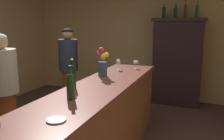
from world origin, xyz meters
name	(u,v)px	position (x,y,z in m)	size (l,w,h in m)	color
wall_back	(135,39)	(0.00, 2.97, 1.33)	(5.17, 0.12, 2.66)	tan
bar_counter	(99,129)	(0.45, -0.05, 0.51)	(0.62, 3.02, 1.02)	brown
display_cabinet	(177,61)	(1.00, 2.65, 0.93)	(1.05, 0.46, 1.79)	black
wine_bottle_merlot	(72,75)	(0.24, -0.23, 1.16)	(0.07, 0.07, 0.31)	black
wine_bottle_riesling	(70,85)	(0.42, -0.56, 1.15)	(0.07, 0.07, 0.31)	#1C3F18
wine_glass_front	(136,63)	(0.56, 1.06, 1.11)	(0.08, 0.08, 0.12)	white
wine_glass_mid	(118,62)	(0.34, 0.88, 1.13)	(0.06, 0.06, 0.16)	white
flower_arrangement	(102,62)	(0.30, 0.40, 1.19)	(0.16, 0.14, 0.37)	#334B65
cheese_plate	(56,120)	(0.57, -1.00, 1.02)	(0.14, 0.14, 0.01)	white
display_bottle_left	(164,12)	(0.68, 2.65, 1.92)	(0.07, 0.07, 0.28)	#1B293E
display_bottle_midleft	(176,12)	(0.91, 2.65, 1.91)	(0.07, 0.07, 0.29)	#1D2E34
display_bottle_center	(185,10)	(1.10, 2.65, 1.94)	(0.06, 0.06, 0.34)	#48301D
display_bottle_midright	(197,11)	(1.32, 2.65, 1.93)	(0.06, 0.06, 0.32)	#224F27
patron_near_entrance	(3,88)	(-0.92, -0.05, 0.85)	(0.38, 0.38, 1.56)	brown
patron_in_navy	(69,67)	(-0.85, 1.43, 0.88)	(0.35, 0.35, 1.60)	brown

